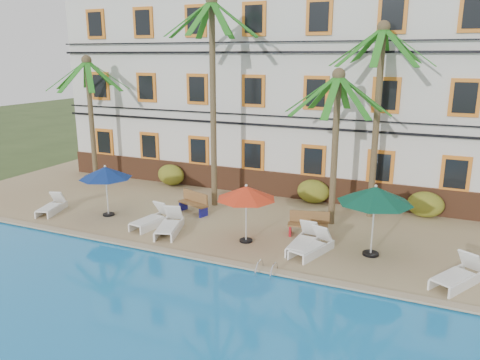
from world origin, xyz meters
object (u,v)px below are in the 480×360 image
at_px(lounger_e, 312,246).
at_px(palm_c, 336,125).
at_px(lounger_f, 458,275).
at_px(bench_left, 194,202).
at_px(umbrella_green, 375,195).
at_px(umbrella_red, 246,193).
at_px(palm_a, 90,102).
at_px(lounger_b, 152,219).
at_px(pool_ladder, 267,272).
at_px(umbrella_blue, 105,173).
at_px(lounger_a, 52,206).
at_px(lounger_d, 304,241).
at_px(bench_right, 308,223).
at_px(palm_b, 213,77).
at_px(lounger_c, 170,225).
at_px(palm_d, 378,96).

bearing_deg(lounger_e, palm_c, 91.68).
distance_m(lounger_f, bench_left, 10.71).
bearing_deg(umbrella_green, umbrella_red, -172.01).
distance_m(palm_a, umbrella_green, 15.33).
xyz_separation_m(lounger_b, bench_left, (0.76, 2.10, 0.18)).
height_order(lounger_b, pool_ladder, lounger_b).
distance_m(umbrella_blue, lounger_a, 3.05).
bearing_deg(umbrella_green, palm_a, 166.73).
height_order(lounger_d, bench_right, bench_right).
bearing_deg(palm_b, lounger_e, -32.30).
relative_size(lounger_e, bench_right, 1.28).
relative_size(palm_c, lounger_c, 2.92).
relative_size(palm_c, umbrella_blue, 2.81).
height_order(umbrella_green, lounger_b, umbrella_green).
bearing_deg(umbrella_red, lounger_f, -4.29).
bearing_deg(palm_c, bench_left, -169.23).
relative_size(palm_a, pool_ladder, 8.92).
relative_size(umbrella_blue, bench_left, 1.40).
relative_size(palm_b, umbrella_blue, 4.12).
relative_size(palm_b, umbrella_red, 4.15).
bearing_deg(umbrella_blue, palm_a, 135.52).
distance_m(palm_c, pool_ladder, 6.66).
bearing_deg(lounger_c, lounger_d, 5.81).
xyz_separation_m(umbrella_blue, lounger_c, (3.48, -0.66, -1.56)).
distance_m(lounger_d, bench_left, 5.77).
xyz_separation_m(umbrella_blue, umbrella_green, (10.91, 0.31, 0.27)).
relative_size(lounger_b, pool_ladder, 2.67).
xyz_separation_m(umbrella_green, bench_left, (-7.69, 1.45, -1.67)).
bearing_deg(palm_c, palm_a, 175.78).
bearing_deg(palm_d, lounger_e, -104.17).
height_order(umbrella_red, bench_left, umbrella_red).
bearing_deg(lounger_e, palm_b, 147.70).
height_order(lounger_a, lounger_f, lounger_f).
relative_size(lounger_a, lounger_c, 0.86).
bearing_deg(palm_c, palm_d, 49.70).
bearing_deg(bench_right, bench_left, 173.99).
xyz_separation_m(palm_d, umbrella_red, (-3.72, -4.68, -3.21)).
relative_size(lounger_b, lounger_d, 1.01).
xyz_separation_m(umbrella_green, pool_ladder, (-2.80, -2.69, -2.14)).
height_order(lounger_c, lounger_e, lounger_c).
xyz_separation_m(palm_a, palm_d, (14.10, 0.59, 0.75)).
bearing_deg(lounger_a, umbrella_green, 4.12).
relative_size(palm_d, umbrella_green, 3.16).
xyz_separation_m(lounger_d, bench_left, (-5.45, 1.89, 0.17)).
bearing_deg(lounger_a, lounger_b, 3.65).
height_order(palm_d, lounger_d, palm_d).
bearing_deg(lounger_e, umbrella_blue, 177.55).
bearing_deg(lounger_a, lounger_f, -0.64).
distance_m(lounger_b, lounger_c, 1.07).
bearing_deg(palm_d, palm_a, -177.62).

